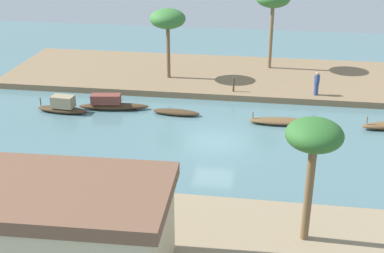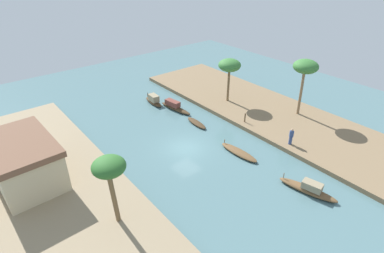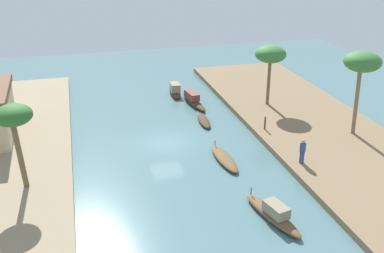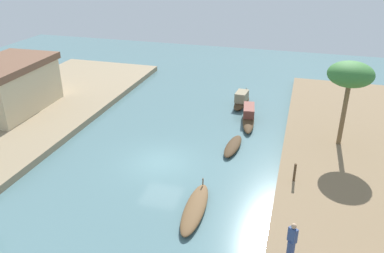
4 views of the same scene
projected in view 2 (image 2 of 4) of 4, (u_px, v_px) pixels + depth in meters
name	position (u px, v px, depth m)	size (l,w,h in m)	color
river_water	(186.00, 148.00, 31.92)	(61.63, 61.63, 0.00)	slate
riverbank_left	(266.00, 111.00, 38.59)	(36.72, 10.52, 0.47)	#846B4C
riverbank_right	(62.00, 200.00, 25.01)	(36.72, 10.52, 0.47)	#937F60
sampan_midstream	(175.00, 106.00, 39.33)	(5.01, 1.57, 1.10)	#47331E
sampan_upstream_small	(154.00, 100.00, 40.86)	(3.72, 1.25, 1.21)	#47331E
sampan_with_red_awning	(197.00, 123.00, 36.09)	(3.36, 1.07, 0.37)	#47331E
sampan_near_left_bank	(239.00, 152.00, 30.87)	(4.46, 1.27, 0.79)	brown
sampan_with_tall_canopy	(309.00, 189.00, 25.92)	(5.00, 2.10, 1.11)	brown
person_on_near_bank	(291.00, 137.00, 31.34)	(0.46, 0.46, 1.75)	#33477A
mooring_post	(245.00, 118.00, 35.47)	(0.14, 0.14, 1.07)	#4C3823
palm_tree_left_near	(306.00, 68.00, 34.68)	(2.78, 2.78, 6.63)	#7F6647
palm_tree_left_far	(230.00, 66.00, 38.53)	(2.78, 2.78, 5.50)	brown
palm_tree_right_tall	(109.00, 169.00, 20.50)	(2.27, 2.27, 5.47)	brown
riverside_building	(24.00, 161.00, 25.79)	(7.73, 5.05, 3.87)	beige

